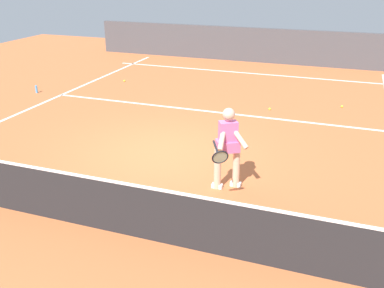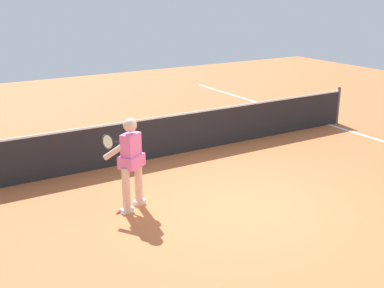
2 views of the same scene
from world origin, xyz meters
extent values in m
plane|color=#C66638|center=(0.00, 0.00, 0.00)|extent=(27.74, 27.74, 0.00)
cylinder|color=#4C4C51|center=(5.20, 3.07, 0.50)|extent=(0.08, 0.08, 0.99)
cube|color=#232326|center=(0.00, 3.07, 0.44)|extent=(10.32, 0.02, 0.87)
cube|color=white|center=(0.00, 3.07, 0.89)|extent=(10.32, 0.02, 0.04)
cylinder|color=beige|center=(-1.91, 0.93, 0.39)|extent=(0.13, 0.13, 0.78)
cylinder|color=beige|center=(-1.60, 1.12, 0.39)|extent=(0.13, 0.13, 0.78)
cube|color=white|center=(-1.91, 0.93, 0.04)|extent=(0.20, 0.10, 0.08)
cube|color=white|center=(-1.60, 1.12, 0.04)|extent=(0.20, 0.10, 0.08)
cube|color=pink|center=(-1.76, 1.03, 1.04)|extent=(0.38, 0.34, 0.52)
cube|color=pink|center=(-1.76, 1.03, 0.84)|extent=(0.49, 0.45, 0.20)
sphere|color=beige|center=(-1.76, 1.03, 1.44)|extent=(0.22, 0.22, 0.22)
cylinder|color=beige|center=(-1.96, 1.08, 1.06)|extent=(0.45, 0.34, 0.37)
cylinder|color=beige|center=(-1.71, 1.23, 1.06)|extent=(0.15, 0.48, 0.37)
cylinder|color=black|center=(-1.69, 1.56, 1.02)|extent=(0.19, 0.27, 0.14)
torus|color=black|center=(-1.85, 1.82, 0.96)|extent=(0.30, 0.25, 0.28)
cylinder|color=beige|center=(-1.85, 1.82, 0.96)|extent=(0.25, 0.20, 0.23)
camera|label=1|loc=(-3.63, 8.07, 3.87)|focal=40.79mm
camera|label=2|loc=(-4.62, -5.63, 3.46)|focal=44.51mm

